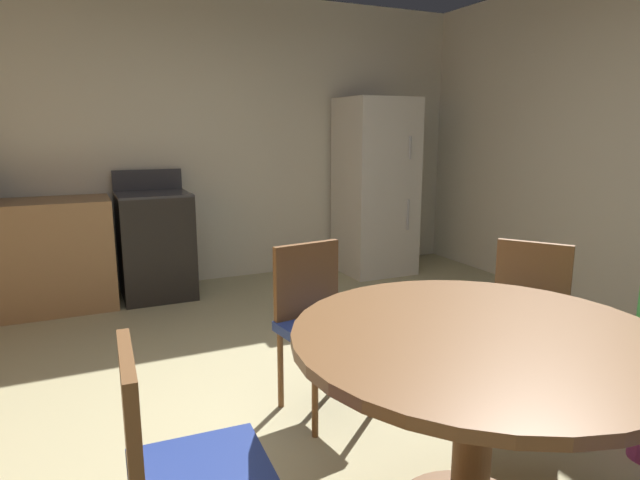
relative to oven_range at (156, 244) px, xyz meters
name	(u,v)px	position (x,y,z in m)	size (l,w,h in m)	color
ground_plane	(321,440)	(0.36, -2.68, -0.47)	(14.00, 14.00, 0.00)	tan
wall_back	(183,141)	(0.36, 0.40, 0.88)	(6.08, 0.12, 2.70)	silver
oven_range	(156,244)	(0.00, 0.00, 0.00)	(0.60, 0.60, 1.10)	black
refrigerator	(375,187)	(2.18, -0.05, 0.41)	(0.68, 0.68, 1.76)	silver
dining_table	(477,372)	(0.62, -3.41, 0.14)	(1.31, 1.31, 0.76)	brown
chair_northeast	(526,315)	(1.47, -2.81, 0.03)	(0.56, 0.56, 0.87)	brown
chair_west	(177,468)	(-0.41, -3.37, 0.03)	(0.42, 0.42, 0.87)	brown
chair_north	(318,317)	(0.48, -2.38, 0.03)	(0.45, 0.45, 0.87)	brown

